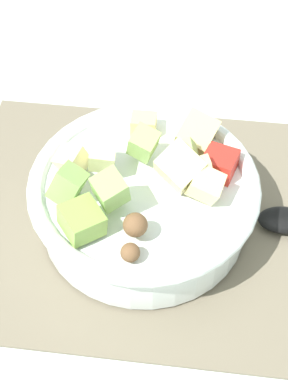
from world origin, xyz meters
name	(u,v)px	position (x,y,z in m)	size (l,w,h in m)	color
ground_plane	(161,220)	(0.00, 0.00, 0.00)	(2.40, 2.40, 0.00)	silver
placemat	(161,218)	(0.00, 0.00, 0.00)	(0.46, 0.33, 0.01)	#756B56
salad_bowl	(144,196)	(-0.02, -0.01, 0.05)	(0.24, 0.24, 0.11)	white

